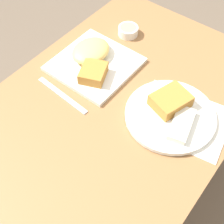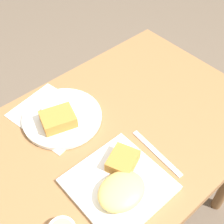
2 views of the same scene
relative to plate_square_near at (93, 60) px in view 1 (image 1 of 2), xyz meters
name	(u,v)px [view 1 (image 1 of 2)]	position (x,y,z in m)	size (l,w,h in m)	color
ground_plane	(112,198)	(0.11, 0.16, -0.74)	(8.00, 8.00, 0.00)	brown
dining_table	(112,125)	(0.11, 0.16, -0.11)	(1.07, 0.70, 0.72)	olive
menu_card	(182,118)	(0.01, 0.35, -0.02)	(0.25, 0.30, 0.00)	silver
plate_square_near	(93,60)	(0.00, 0.00, 0.00)	(0.26, 0.26, 0.06)	white
plate_oval_far	(171,112)	(0.02, 0.32, 0.00)	(0.27, 0.27, 0.05)	white
sauce_ramekin	(128,31)	(-0.20, 0.00, 0.00)	(0.07, 0.07, 0.03)	white
butter_knife	(62,95)	(0.16, 0.01, -0.02)	(0.03, 0.21, 0.00)	silver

